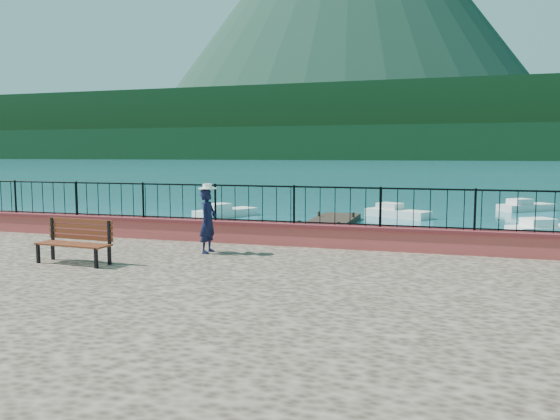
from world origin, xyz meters
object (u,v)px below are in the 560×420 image
Objects in this scene: park_bench at (75,250)px; boat_5 at (526,204)px; boat_0 at (163,231)px; boat_1 at (446,244)px; person at (208,221)px; boat_4 at (398,210)px; boat_3 at (226,210)px; boat_2 at (549,227)px.

park_bench is 0.48× the size of boat_5.
boat_0 and boat_5 have the same top height.
boat_1 is at bearing -144.12° from boat_5.
park_bench is at bearing -86.56° from boat_1.
boat_0 and boat_1 have the same top height.
boat_0 is 23.36m from boat_5.
person is at bearing -150.80° from boat_5.
boat_4 and boat_5 have the same top height.
boat_3 is at bearing -174.78° from boat_1.
boat_5 is (0.51, 10.97, 0.00)m from boat_2.
boat_3 is (-0.80, 8.63, 0.00)m from boat_0.
park_bench is 29.88m from boat_5.
boat_5 is (7.38, 5.89, 0.00)m from boat_4.
park_bench is 0.53× the size of boat_0.
boat_1 is 17.77m from boat_5.
boat_3 is at bearing 142.93° from boat_2.
boat_2 is (9.77, 14.11, -1.57)m from person.
park_bench reaches higher than boat_5.
boat_4 is at bearing -46.90° from boat_3.
boat_4 is (-6.88, 5.08, 0.00)m from boat_2.
person is 0.46× the size of boat_0.
boat_0 is 14.08m from boat_4.
park_bench is 20.14m from boat_2.
boat_0 and boat_3 have the same top height.
boat_0 is (-5.70, 8.04, -1.57)m from person.
boat_3 is 18.78m from boat_5.
boat_5 is at bearing 66.13° from boat_4.
boat_5 is at bearing 53.81° from boat_0.
boat_2 is 8.55m from boat_4.
person is at bearing -83.48° from boat_1.
boat_1 and boat_3 have the same top height.
boat_1 is at bearing -97.86° from boat_3.
boat_0 is at bearing -171.68° from boat_5.
boat_3 is at bearing 168.11° from boat_5.
person reaches higher than boat_2.
boat_0 is 8.66m from boat_3.
boat_0 and boat_4 have the same top height.
boat_1 is 7.48m from boat_2.
boat_2 and boat_5 have the same top height.
person is 19.48m from boat_4.
park_bench reaches higher than boat_1.
boat_3 is 1.04× the size of boat_5.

